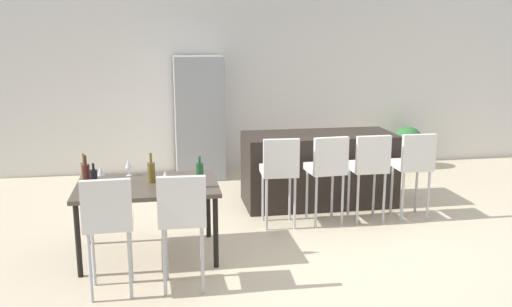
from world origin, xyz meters
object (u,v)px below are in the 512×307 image
at_px(wine_bottle_end, 84,172).
at_px(wine_glass_left, 165,176).
at_px(potted_plant, 408,143).
at_px(bar_chair_middle, 327,166).
at_px(wine_bottle_corner, 94,181).
at_px(bar_chair_right, 369,164).
at_px(wine_glass_middle, 101,171).
at_px(refrigerator, 199,117).
at_px(wine_bottle_near, 86,177).
at_px(dining_table, 148,190).
at_px(wine_bottle_inner, 151,172).
at_px(bar_chair_far, 414,162).
at_px(wine_glass_far, 128,164).
at_px(kitchen_island, 318,169).
at_px(dining_chair_far, 182,213).
at_px(dining_chair_near, 108,217).
at_px(wine_bottle_right, 200,175).
at_px(bar_chair_left, 280,168).

height_order(wine_bottle_end, wine_glass_left, wine_bottle_end).
bearing_deg(potted_plant, bar_chair_middle, -131.37).
relative_size(wine_bottle_corner, wine_glass_left, 1.62).
distance_m(bar_chair_right, wine_bottle_corner, 3.09).
xyz_separation_m(wine_glass_middle, refrigerator, (1.17, 2.90, 0.06)).
relative_size(bar_chair_middle, wine_glass_left, 6.03).
distance_m(wine_bottle_near, wine_glass_left, 0.73).
xyz_separation_m(dining_table, wine_glass_left, (0.18, -0.18, 0.19)).
xyz_separation_m(bar_chair_right, wine_bottle_inner, (-2.47, -0.52, 0.15)).
relative_size(bar_chair_far, potted_plant, 1.56).
height_order(wine_bottle_near, wine_glass_middle, wine_bottle_near).
distance_m(wine_glass_far, potted_plant, 5.08).
distance_m(bar_chair_middle, wine_glass_middle, 2.50).
xyz_separation_m(wine_bottle_end, wine_bottle_corner, (0.14, -0.38, 0.01)).
relative_size(bar_chair_right, wine_glass_left, 6.03).
height_order(bar_chair_far, potted_plant, bar_chair_far).
xyz_separation_m(kitchen_island, wine_bottle_corner, (-2.61, -1.58, 0.39)).
bearing_deg(dining_chair_far, kitchen_island, 50.01).
distance_m(kitchen_island, bar_chair_middle, 0.83).
distance_m(wine_bottle_corner, refrigerator, 3.43).
bearing_deg(dining_chair_near, dining_table, 69.63).
xyz_separation_m(wine_bottle_end, wine_glass_far, (0.42, 0.20, 0.02)).
height_order(wine_bottle_right, potted_plant, wine_bottle_right).
height_order(dining_chair_near, wine_bottle_end, dining_chair_near).
xyz_separation_m(wine_bottle_inner, wine_glass_middle, (-0.49, 0.04, 0.02)).
bearing_deg(refrigerator, wine_bottle_near, -112.29).
xyz_separation_m(wine_bottle_end, potted_plant, (4.74, 2.82, -0.45)).
height_order(bar_chair_right, potted_plant, bar_chair_right).
bearing_deg(wine_bottle_end, bar_chair_right, 7.46).
bearing_deg(dining_chair_near, refrigerator, 74.87).
relative_size(bar_chair_left, wine_bottle_inner, 3.52).
relative_size(kitchen_island, dining_table, 1.40).
relative_size(wine_bottle_corner, refrigerator, 0.15).
height_order(bar_chair_far, dining_table, bar_chair_far).
bearing_deg(dining_chair_far, bar_chair_far, 26.87).
height_order(dining_chair_far, wine_bottle_end, dining_chair_far).
distance_m(kitchen_island, wine_bottle_right, 2.30).
distance_m(bar_chair_left, dining_table, 1.56).
relative_size(wine_bottle_end, potted_plant, 0.44).
bearing_deg(wine_glass_far, wine_bottle_right, -39.20).
bearing_deg(dining_table, dining_chair_far, -69.71).
height_order(kitchen_island, bar_chair_left, bar_chair_left).
distance_m(dining_chair_near, dining_chair_far, 0.61).
height_order(dining_table, wine_bottle_near, wine_bottle_near).
bearing_deg(potted_plant, refrigerator, 179.83).
distance_m(wine_glass_left, wine_glass_far, 0.66).
xyz_separation_m(bar_chair_left, bar_chair_right, (1.06, -0.00, 0.00)).
bearing_deg(kitchen_island, wine_bottle_right, -136.27).
bearing_deg(dining_table, wine_bottle_end, 164.83).
relative_size(bar_chair_middle, wine_glass_far, 6.03).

